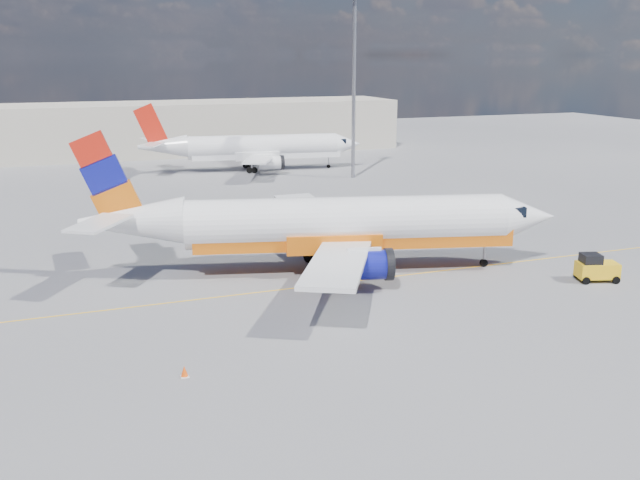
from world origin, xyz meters
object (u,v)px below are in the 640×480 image
object	(u,v)px
gse_tug	(596,268)
traffic_cone	(184,371)
main_jet	(331,225)
second_jet	(256,148)

from	to	relation	value
gse_tug	traffic_cone	distance (m)	30.06
main_jet	traffic_cone	distance (m)	19.34
second_jet	gse_tug	distance (m)	56.44
main_jet	second_jet	xyz separation A→B (m)	(7.52, 47.13, -0.41)
main_jet	gse_tug	xyz separation A→B (m)	(16.45, -8.56, -2.57)
main_jet	gse_tug	bearing A→B (deg)	-13.04
main_jet	second_jet	size ratio (longest dim) A/B	1.13
main_jet	second_jet	distance (m)	47.72
gse_tug	traffic_cone	world-z (taller)	gse_tug
gse_tug	traffic_cone	xyz separation A→B (m)	(-29.59, -5.27, -0.64)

